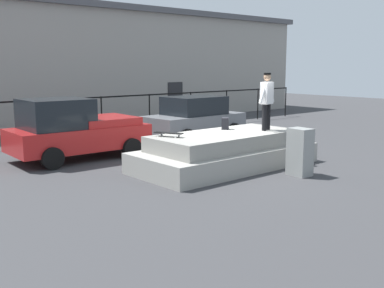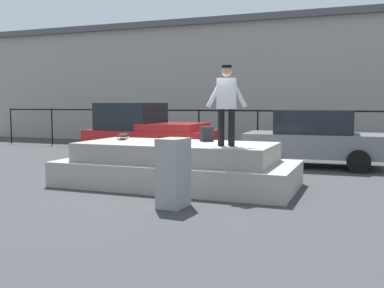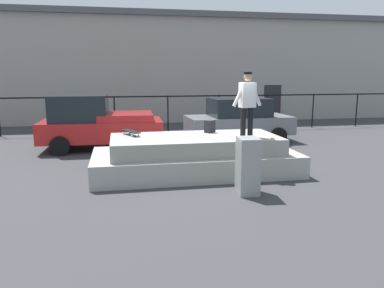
{
  "view_description": "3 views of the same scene",
  "coord_description": "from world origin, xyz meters",
  "views": [
    {
      "loc": [
        -9.55,
        -9.77,
        2.92
      ],
      "look_at": [
        -0.43,
        0.82,
        0.54
      ],
      "focal_mm": 43.51,
      "sensor_mm": 36.0,
      "label": 1
    },
    {
      "loc": [
        3.77,
        -9.86,
        1.9
      ],
      "look_at": [
        -0.27,
        0.67,
        0.87
      ],
      "focal_mm": 41.79,
      "sensor_mm": 36.0,
      "label": 2
    },
    {
      "loc": [
        -2.23,
        -10.28,
        2.67
      ],
      "look_at": [
        -0.22,
        0.08,
        0.7
      ],
      "focal_mm": 35.62,
      "sensor_mm": 36.0,
      "label": 3
    }
  ],
  "objects": [
    {
      "name": "fence_row",
      "position": [
        0.0,
        6.99,
        1.2
      ],
      "size": [
        24.06,
        0.06,
        1.67
      ],
      "color": "black",
      "rests_on": "ground_plane"
    },
    {
      "name": "backpack",
      "position": [
        0.31,
        0.14,
        1.18
      ],
      "size": [
        0.34,
        0.33,
        0.35
      ],
      "primitive_type": "cube",
      "rotation": [
        0.0,
        0.0,
        0.71
      ],
      "color": "black",
      "rests_on": "concrete_ledge"
    },
    {
      "name": "skateboard",
      "position": [
        -1.91,
        0.08,
        1.1
      ],
      "size": [
        0.51,
        0.83,
        0.12
      ],
      "color": "black",
      "rests_on": "concrete_ledge"
    },
    {
      "name": "warehouse_building",
      "position": [
        0.0,
        14.51,
        2.95
      ],
      "size": [
        32.62,
        9.12,
        5.89
      ],
      "color": "gray",
      "rests_on": "ground_plane"
    },
    {
      "name": "concrete_ledge",
      "position": [
        -0.23,
        -0.43,
        0.45
      ],
      "size": [
        5.44,
        2.49,
        1.0
      ],
      "color": "#9E9B93",
      "rests_on": "ground_plane"
    },
    {
      "name": "utility_box",
      "position": [
        0.56,
        -2.44,
        0.63
      ],
      "size": [
        0.49,
        0.63,
        1.27
      ],
      "primitive_type": "cube",
      "rotation": [
        0.0,
        0.0,
        -0.08
      ],
      "color": "gray",
      "rests_on": "ground_plane"
    },
    {
      "name": "car_red_pickup_near",
      "position": [
        -2.97,
        3.49,
        0.94
      ],
      "size": [
        4.26,
        2.3,
        1.92
      ],
      "color": "#B21E1E",
      "rests_on": "ground_plane"
    },
    {
      "name": "ground_plane",
      "position": [
        0.0,
        0.0,
        0.0
      ],
      "size": [
        60.0,
        60.0,
        0.0
      ],
      "primitive_type": "plane",
      "color": "#38383A"
    },
    {
      "name": "skateboarder",
      "position": [
        1.08,
        -0.81,
        1.97
      ],
      "size": [
        0.86,
        0.32,
        1.69
      ],
      "color": "black",
      "rests_on": "concrete_ledge"
    },
    {
      "name": "car_grey_sedan_mid",
      "position": [
        2.4,
        3.98,
        0.87
      ],
      "size": [
        4.11,
        2.24,
        1.71
      ],
      "color": "slate",
      "rests_on": "ground_plane"
    }
  ]
}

